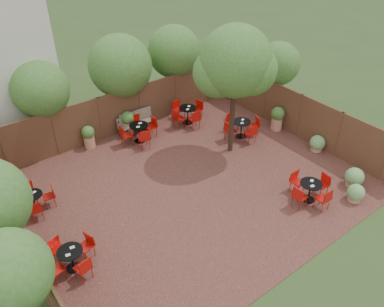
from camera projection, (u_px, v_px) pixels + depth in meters
ground at (190, 186)px, 14.68m from camera, size 80.00×80.00×0.00m
courtyard_paving at (189, 186)px, 14.68m from camera, size 12.00×10.00×0.02m
fence_back at (121, 112)px, 17.39m from camera, size 12.00×0.08×2.00m
fence_left at (21, 241)px, 11.10m from camera, size 0.08×10.00×2.00m
fence_right at (299, 115)px, 17.14m from camera, size 0.08×10.00×2.00m
overhang_foliage at (103, 97)px, 14.75m from camera, size 15.30×10.52×2.76m
courtyard_tree at (235, 66)px, 14.52m from camera, size 2.85×2.77×5.29m
park_bench_left at (132, 124)px, 17.60m from camera, size 1.39×0.45×0.85m
park_bench_right at (137, 121)px, 17.71m from camera, size 1.56×0.61×0.95m
bistro_tables at (177, 156)px, 15.51m from camera, size 10.50×8.62×0.93m
planters at (128, 137)px, 16.41m from camera, size 11.92×4.44×1.16m
low_shrubs at (341, 170)px, 14.94m from camera, size 2.17×3.47×0.74m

